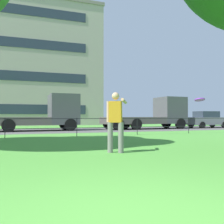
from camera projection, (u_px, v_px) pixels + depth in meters
name	position (u px, v px, depth m)	size (l,w,h in m)	color
street_strip	(35.00, 131.00, 19.12)	(80.00, 7.31, 0.01)	#565454
park_fence	(43.00, 124.00, 13.19)	(32.07, 0.04, 1.00)	black
person_thrower	(116.00, 120.00, 7.60)	(0.77, 0.66, 1.78)	slate
frisbee	(200.00, 100.00, 6.92)	(0.33, 0.32, 0.09)	purple
flatbed_truck_far_left	(44.00, 114.00, 19.27)	(7.36, 2.60, 2.75)	#4C4C51
flatbed_truck_center	(156.00, 115.00, 22.34)	(7.38, 2.68, 2.75)	#4C4C51
car_grey_far_right	(207.00, 119.00, 24.08)	(4.02, 1.84, 1.54)	slate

